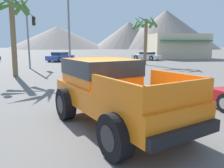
{
  "coord_description": "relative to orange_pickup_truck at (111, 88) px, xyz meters",
  "views": [
    {
      "loc": [
        -0.82,
        -6.06,
        2.26
      ],
      "look_at": [
        0.08,
        0.61,
        1.04
      ],
      "focal_mm": 35.0,
      "sensor_mm": 36.0,
      "label": 1
    }
  ],
  "objects": [
    {
      "name": "parked_car_white",
      "position": [
        8.8,
        25.84,
        -0.44
      ],
      "size": [
        4.13,
        4.33,
        1.18
      ],
      "rotation": [
        0.0,
        0.0,
        0.73
      ],
      "color": "white",
      "rests_on": "ground_plane"
    },
    {
      "name": "traffic_light_main",
      "position": [
        -5.74,
        17.03,
        2.74
      ],
      "size": [
        0.38,
        3.38,
        5.44
      ],
      "rotation": [
        0.0,
        0.0,
        1.57
      ],
      "color": "slate",
      "rests_on": "ground_plane"
    },
    {
      "name": "street_lamp_post",
      "position": [
        -1.69,
        10.72,
        3.44
      ],
      "size": [
        0.9,
        0.24,
        7.43
      ],
      "color": "slate",
      "rests_on": "ground_plane"
    },
    {
      "name": "distant_mountain_range",
      "position": [
        26.66,
        115.98,
        7.3
      ],
      "size": [
        114.25,
        64.64,
        20.64
      ],
      "color": "gray",
      "rests_on": "ground_plane"
    },
    {
      "name": "parked_car_blue",
      "position": [
        -3.77,
        24.93,
        -0.42
      ],
      "size": [
        3.74,
        4.44,
        1.24
      ],
      "rotation": [
        0.0,
        0.0,
        5.71
      ],
      "color": "#334C9E",
      "rests_on": "ground_plane"
    },
    {
      "name": "orange_pickup_truck",
      "position": [
        0.0,
        0.0,
        0.0
      ],
      "size": [
        3.6,
        5.16,
        1.84
      ],
      "rotation": [
        0.0,
        0.0,
        0.41
      ],
      "color": "orange",
      "rests_on": "ground_plane"
    },
    {
      "name": "ground_plane",
      "position": [
        0.04,
        0.1,
        -1.05
      ],
      "size": [
        320.0,
        320.0,
        0.0
      ],
      "primitive_type": "plane",
      "color": "slate"
    },
    {
      "name": "palm_tree_short",
      "position": [
        -5.55,
        10.63,
        3.31
      ],
      "size": [
        2.82,
        2.93,
        5.74
      ],
      "color": "brown",
      "rests_on": "ground_plane"
    },
    {
      "name": "storefront_building",
      "position": [
        15.01,
        28.78,
        0.93
      ],
      "size": [
        9.01,
        5.75,
        3.95
      ],
      "color": "beige",
      "rests_on": "ground_plane"
    },
    {
      "name": "palm_tree_tall",
      "position": [
        6.14,
        18.08,
        3.03
      ],
      "size": [
        2.95,
        2.88,
        5.45
      ],
      "color": "brown",
      "rests_on": "ground_plane"
    }
  ]
}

